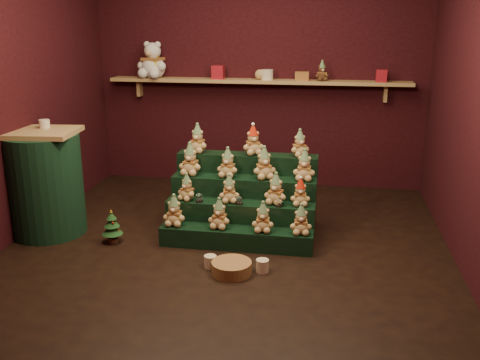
% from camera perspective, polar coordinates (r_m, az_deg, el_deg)
% --- Properties ---
extents(ground, '(4.00, 4.00, 0.00)m').
position_cam_1_polar(ground, '(5.01, -1.22, -6.82)').
color(ground, black).
rests_on(ground, ground).
extents(back_wall, '(4.00, 0.10, 2.80)m').
position_cam_1_polar(back_wall, '(6.65, 2.07, 11.51)').
color(back_wall, black).
rests_on(back_wall, ground).
extents(front_wall, '(4.00, 0.10, 2.80)m').
position_cam_1_polar(front_wall, '(2.68, -9.63, 3.56)').
color(front_wall, black).
rests_on(front_wall, ground).
extents(left_wall, '(0.10, 4.00, 2.80)m').
position_cam_1_polar(left_wall, '(5.41, -23.47, 8.98)').
color(left_wall, black).
rests_on(left_wall, ground).
extents(back_shelf, '(3.60, 0.26, 0.24)m').
position_cam_1_polar(back_shelf, '(6.48, 1.85, 10.45)').
color(back_shelf, tan).
rests_on(back_shelf, ground).
extents(riser_tier_front, '(1.40, 0.22, 0.18)m').
position_cam_1_polar(riser_tier_front, '(4.90, -0.41, -6.22)').
color(riser_tier_front, black).
rests_on(riser_tier_front, ground).
extents(riser_tier_midfront, '(1.40, 0.22, 0.36)m').
position_cam_1_polar(riser_tier_midfront, '(5.07, 0.02, -4.33)').
color(riser_tier_midfront, black).
rests_on(riser_tier_midfront, ground).
extents(riser_tier_midback, '(1.40, 0.22, 0.54)m').
position_cam_1_polar(riser_tier_midback, '(5.24, 0.42, -2.56)').
color(riser_tier_midback, black).
rests_on(riser_tier_midback, ground).
extents(riser_tier_back, '(1.40, 0.22, 0.72)m').
position_cam_1_polar(riser_tier_back, '(5.42, 0.79, -0.90)').
color(riser_tier_back, black).
rests_on(riser_tier_back, ground).
extents(teddy_0, '(0.21, 0.19, 0.29)m').
position_cam_1_polar(teddy_0, '(4.94, -7.03, -3.24)').
color(teddy_0, tan).
rests_on(teddy_0, riser_tier_front).
extents(teddy_1, '(0.21, 0.20, 0.28)m').
position_cam_1_polar(teddy_1, '(4.85, -2.22, -3.59)').
color(teddy_1, tan).
rests_on(teddy_1, riser_tier_front).
extents(teddy_2, '(0.20, 0.18, 0.27)m').
position_cam_1_polar(teddy_2, '(4.77, 2.46, -3.97)').
color(teddy_2, tan).
rests_on(teddy_2, riser_tier_front).
extents(teddy_3, '(0.21, 0.19, 0.27)m').
position_cam_1_polar(teddy_3, '(4.75, 6.53, -4.20)').
color(teddy_3, tan).
rests_on(teddy_3, riser_tier_front).
extents(teddy_4, '(0.23, 0.22, 0.25)m').
position_cam_1_polar(teddy_4, '(5.07, -5.69, -0.76)').
color(teddy_4, tan).
rests_on(teddy_4, riser_tier_midfront).
extents(teddy_5, '(0.22, 0.20, 0.26)m').
position_cam_1_polar(teddy_5, '(4.98, -1.16, -0.94)').
color(teddy_5, tan).
rests_on(teddy_5, riser_tier_midfront).
extents(teddy_6, '(0.25, 0.23, 0.29)m').
position_cam_1_polar(teddy_6, '(4.94, 3.84, -0.95)').
color(teddy_6, tan).
rests_on(teddy_6, riser_tier_midfront).
extents(teddy_7, '(0.19, 0.18, 0.25)m').
position_cam_1_polar(teddy_7, '(4.92, 6.46, -1.30)').
color(teddy_7, tan).
rests_on(teddy_7, riser_tier_midfront).
extents(teddy_8, '(0.24, 0.23, 0.31)m').
position_cam_1_polar(teddy_8, '(5.24, -5.32, 2.22)').
color(teddy_8, tan).
rests_on(teddy_8, riser_tier_midback).
extents(teddy_9, '(0.23, 0.21, 0.28)m').
position_cam_1_polar(teddy_9, '(5.14, -1.31, 1.86)').
color(teddy_9, tan).
rests_on(teddy_9, riser_tier_midback).
extents(teddy_10, '(0.28, 0.27, 0.31)m').
position_cam_1_polar(teddy_10, '(5.09, 2.59, 1.82)').
color(teddy_10, tan).
rests_on(teddy_10, riser_tier_midback).
extents(teddy_11, '(0.21, 0.19, 0.29)m').
position_cam_1_polar(teddy_11, '(5.07, 6.89, 1.58)').
color(teddy_11, tan).
rests_on(teddy_11, riser_tier_midback).
extents(teddy_12, '(0.23, 0.22, 0.28)m').
position_cam_1_polar(teddy_12, '(5.38, -4.54, 4.44)').
color(teddy_12, tan).
rests_on(teddy_12, riser_tier_back).
extents(teddy_13, '(0.26, 0.25, 0.29)m').
position_cam_1_polar(teddy_13, '(5.28, 1.40, 4.28)').
color(teddy_13, tan).
rests_on(teddy_13, riser_tier_back).
extents(teddy_14, '(0.24, 0.24, 0.26)m').
position_cam_1_polar(teddy_14, '(5.24, 6.38, 3.92)').
color(teddy_14, tan).
rests_on(teddy_14, riser_tier_back).
extents(snow_globe_a, '(0.07, 0.07, 0.09)m').
position_cam_1_polar(snow_globe_a, '(5.01, -4.39, -1.89)').
color(snow_globe_a, black).
rests_on(snow_globe_a, riser_tier_midfront).
extents(snow_globe_b, '(0.06, 0.06, 0.08)m').
position_cam_1_polar(snow_globe_b, '(4.94, -0.07, -2.18)').
color(snow_globe_b, black).
rests_on(snow_globe_b, riser_tier_midfront).
extents(snow_globe_c, '(0.07, 0.07, 0.09)m').
position_cam_1_polar(snow_globe_c, '(4.89, 4.19, -2.37)').
color(snow_globe_c, black).
rests_on(snow_globe_c, riser_tier_midfront).
extents(side_table, '(0.72, 0.71, 1.02)m').
position_cam_1_polar(side_table, '(5.44, -20.08, -0.30)').
color(side_table, tan).
rests_on(side_table, ground).
extents(table_ornament, '(0.10, 0.10, 0.08)m').
position_cam_1_polar(table_ornament, '(5.40, -20.15, 5.64)').
color(table_ornament, beige).
rests_on(table_ornament, side_table).
extents(mini_christmas_tree, '(0.19, 0.19, 0.33)m').
position_cam_1_polar(mini_christmas_tree, '(5.12, -13.49, -4.84)').
color(mini_christmas_tree, '#482719').
rests_on(mini_christmas_tree, ground).
extents(mug_left, '(0.10, 0.10, 0.10)m').
position_cam_1_polar(mug_left, '(4.55, -3.18, -8.67)').
color(mug_left, beige).
rests_on(mug_left, ground).
extents(mug_right, '(0.11, 0.11, 0.11)m').
position_cam_1_polar(mug_right, '(4.47, 2.40, -9.12)').
color(mug_right, beige).
rests_on(mug_right, ground).
extents(wicker_basket, '(0.41, 0.41, 0.10)m').
position_cam_1_polar(wicker_basket, '(4.44, -0.90, -9.34)').
color(wicker_basket, '#A06A40').
rests_on(wicker_basket, ground).
extents(white_bear, '(0.46, 0.44, 0.55)m').
position_cam_1_polar(white_bear, '(6.72, -9.30, 13.02)').
color(white_bear, white).
rests_on(white_bear, back_shelf).
extents(brown_bear, '(0.20, 0.19, 0.23)m').
position_cam_1_polar(brown_bear, '(6.38, 8.73, 11.42)').
color(brown_bear, '#4A2818').
rests_on(brown_bear, back_shelf).
extents(gift_tin_red_a, '(0.14, 0.14, 0.16)m').
position_cam_1_polar(gift_tin_red_a, '(6.53, -2.35, 11.42)').
color(gift_tin_red_a, '#B51B2B').
rests_on(gift_tin_red_a, back_shelf).
extents(gift_tin_cream, '(0.14, 0.14, 0.12)m').
position_cam_1_polar(gift_tin_cream, '(6.43, 2.92, 11.16)').
color(gift_tin_cream, beige).
rests_on(gift_tin_cream, back_shelf).
extents(gift_tin_red_b, '(0.12, 0.12, 0.14)m').
position_cam_1_polar(gift_tin_red_b, '(6.42, 14.84, 10.71)').
color(gift_tin_red_b, '#B51B2B').
rests_on(gift_tin_red_b, back_shelf).
extents(shelf_plush_ball, '(0.12, 0.12, 0.12)m').
position_cam_1_polar(shelf_plush_ball, '(6.45, 2.13, 11.17)').
color(shelf_plush_ball, tan).
rests_on(shelf_plush_ball, back_shelf).
extents(scarf_gift_box, '(0.16, 0.10, 0.10)m').
position_cam_1_polar(scarf_gift_box, '(6.40, 6.64, 10.95)').
color(scarf_gift_box, '#CD4B1D').
rests_on(scarf_gift_box, back_shelf).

